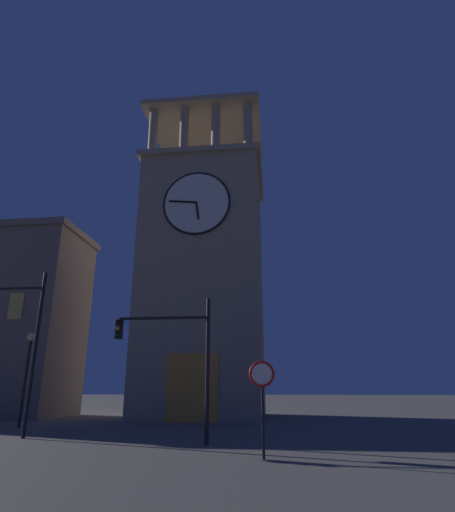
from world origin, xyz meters
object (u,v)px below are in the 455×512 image
clocktower (205,280)px  street_lamp (28,360)px  traffic_signal_near (19,329)px  traffic_signal_mid (176,348)px  no_horn_sign (262,381)px

clocktower → street_lamp: 13.59m
traffic_signal_near → traffic_signal_mid: (-7.33, 1.22, -0.98)m
traffic_signal_mid → street_lamp: 10.80m
clocktower → street_lamp: clocktower is taller
clocktower → street_lamp: size_ratio=5.51×
street_lamp → traffic_signal_mid: bearing=149.5°
clocktower → street_lamp: (8.07, 8.85, -6.42)m
traffic_signal_near → no_horn_sign: size_ratio=2.54×
traffic_signal_near → no_horn_sign: 11.71m
clocktower → traffic_signal_near: bearing=65.1°
clocktower → traffic_signal_mid: 15.73m
traffic_signal_near → traffic_signal_mid: bearing=170.5°
no_horn_sign → street_lamp: bearing=-33.5°
traffic_signal_near → street_lamp: bearing=-65.0°
street_lamp → no_horn_sign: 15.28m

